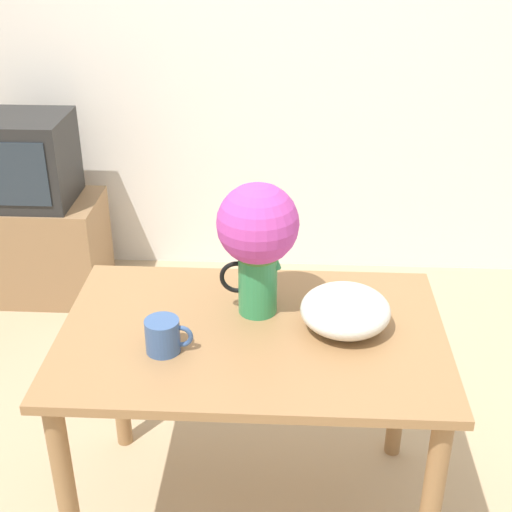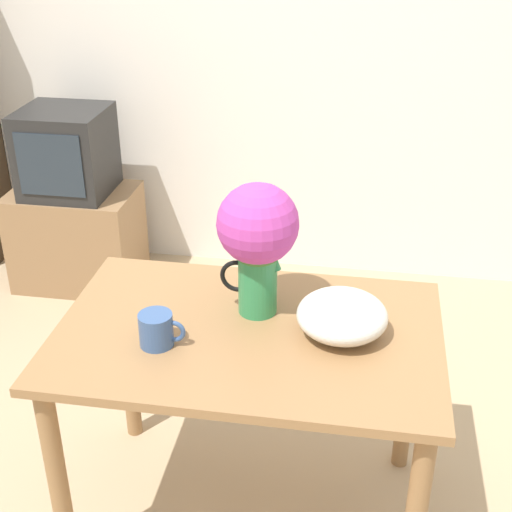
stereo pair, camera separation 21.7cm
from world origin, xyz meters
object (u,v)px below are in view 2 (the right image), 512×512
at_px(white_bowl, 342,316).
at_px(tv_set, 66,152).
at_px(coffee_mug, 157,330).
at_px(flower_vase, 258,235).

bearing_deg(white_bowl, tv_set, 135.88).
xyz_separation_m(coffee_mug, white_bowl, (0.53, 0.14, 0.01)).
bearing_deg(tv_set, white_bowl, -44.12).
relative_size(coffee_mug, white_bowl, 0.51).
height_order(coffee_mug, white_bowl, white_bowl).
bearing_deg(tv_set, coffee_mug, -58.97).
distance_m(coffee_mug, tv_set, 1.84).
xyz_separation_m(flower_vase, coffee_mug, (-0.26, -0.23, -0.22)).
bearing_deg(coffee_mug, flower_vase, 41.73).
bearing_deg(white_bowl, coffee_mug, -164.69).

